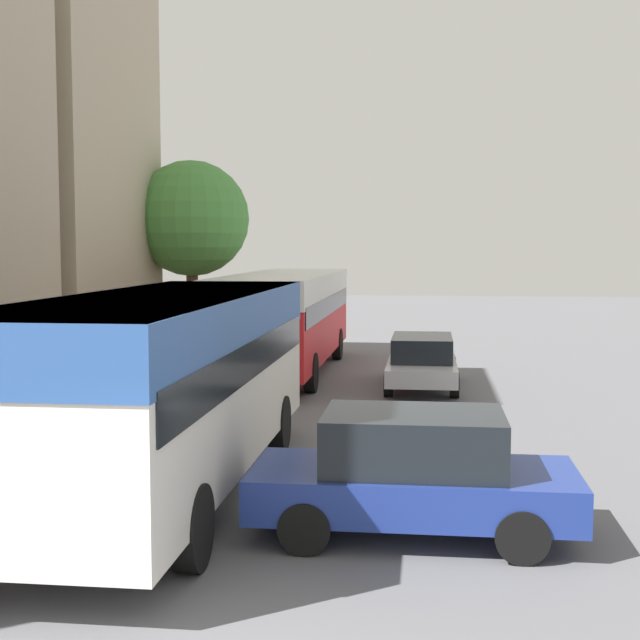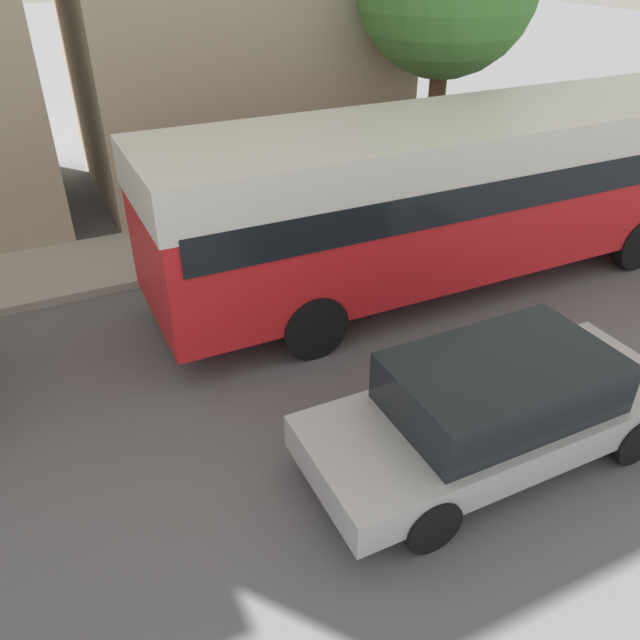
{
  "view_description": "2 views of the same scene",
  "coord_description": "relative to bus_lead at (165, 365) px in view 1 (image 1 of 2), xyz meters",
  "views": [
    {
      "loc": [
        2.04,
        -5.58,
        3.68
      ],
      "look_at": [
        -0.68,
        16.75,
        1.79
      ],
      "focal_mm": 50.0,
      "sensor_mm": 36.0,
      "label": 1
    },
    {
      "loc": [
        5.99,
        13.13,
        5.31
      ],
      "look_at": [
        -0.06,
        16.05,
        1.12
      ],
      "focal_mm": 35.0,
      "sensor_mm": 36.0,
      "label": 2
    }
  ],
  "objects": [
    {
      "name": "building_far_terrace",
      "position": [
        -7.05,
        11.05,
        3.7
      ],
      "size": [
        5.25,
        6.85,
        11.27
      ],
      "color": "#BCAD93",
      "rests_on": "ground_plane"
    },
    {
      "name": "car_crossing",
      "position": [
        3.67,
        10.39,
        -1.22
      ],
      "size": [
        1.81,
        4.55,
        1.35
      ],
      "color": "#B7B7BC",
      "rests_on": "ground_plane"
    },
    {
      "name": "car_far_curb",
      "position": [
        3.65,
        -1.42,
        -1.12
      ],
      "size": [
        4.1,
        1.93,
        1.58
      ],
      "rotation": [
        0.0,
        0.0,
        -1.57
      ],
      "color": "navy",
      "rests_on": "ground_plane"
    },
    {
      "name": "bus_lead",
      "position": [
        0.0,
        0.0,
        0.0
      ],
      "size": [
        2.67,
        9.59,
        2.97
      ],
      "color": "silver",
      "rests_on": "ground_plane"
    },
    {
      "name": "street_tree",
      "position": [
        -3.44,
        14.31,
        2.54
      ],
      "size": [
        3.55,
        3.55,
        6.13
      ],
      "color": "brown",
      "rests_on": "sidewalk"
    },
    {
      "name": "bus_following",
      "position": [
        -0.25,
        12.64,
        -0.05
      ],
      "size": [
        2.61,
        10.58,
        2.87
      ],
      "color": "red",
      "rests_on": "ground_plane"
    }
  ]
}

